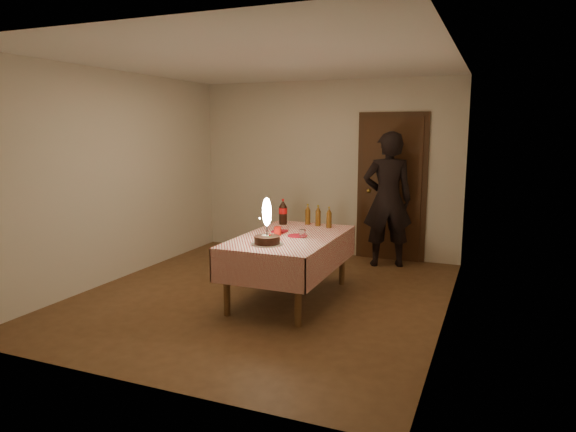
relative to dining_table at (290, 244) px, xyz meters
The scene contains 13 objects.
ground 0.70m from the dining_table, behind, with size 4.00×4.50×0.01m, color brown.
room_shell 1.07m from the dining_table, 168.17° to the left, with size 4.04×4.54×2.62m.
dining_table is the anchor object (origin of this frame).
birthday_cake 0.53m from the dining_table, 96.86° to the right, with size 0.33×0.33×0.48m.
red_plate 0.13m from the dining_table, 14.54° to the left, with size 0.22×0.22×0.01m, color red.
red_cup 0.20m from the dining_table, 164.50° to the right, with size 0.08×0.08×0.10m, color red.
clear_cup 0.22m from the dining_table, 13.91° to the right, with size 0.07×0.07×0.09m, color silver.
napkin_stack 0.26m from the dining_table, 141.11° to the left, with size 0.15×0.15×0.02m, color #A81321.
cola_bottle 0.75m from the dining_table, 119.01° to the left, with size 0.10×0.10×0.32m.
amber_bottle_left 0.76m from the dining_table, 94.56° to the left, with size 0.06×0.06×0.25m.
amber_bottle_right 0.70m from the dining_table, 67.86° to the left, with size 0.06×0.06×0.25m.
amber_bottle_mid 0.73m from the dining_table, 82.42° to the left, with size 0.06×0.06×0.25m.
photographer 1.99m from the dining_table, 69.04° to the left, with size 0.79×0.66×1.86m.
Camera 1 is at (2.42, -5.12, 1.88)m, focal length 32.00 mm.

